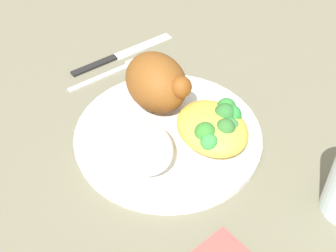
{
  "coord_description": "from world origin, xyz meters",
  "views": [
    {
      "loc": [
        0.37,
        -0.24,
        0.45
      ],
      "look_at": [
        0.0,
        0.0,
        0.02
      ],
      "focal_mm": 49.36,
      "sensor_mm": 36.0,
      "label": 1
    }
  ],
  "objects_px": {
    "mac_cheese_with_broccoli": "(215,126)",
    "knife": "(115,57)",
    "plate": "(168,135)",
    "roasted_chicken": "(157,82)",
    "rice_pile": "(138,144)",
    "fork": "(114,71)"
  },
  "relations": [
    {
      "from": "plate",
      "to": "roasted_chicken",
      "type": "bearing_deg",
      "value": 162.62
    },
    {
      "from": "roasted_chicken",
      "to": "fork",
      "type": "distance_m",
      "value": 0.13
    },
    {
      "from": "fork",
      "to": "roasted_chicken",
      "type": "bearing_deg",
      "value": 5.26
    },
    {
      "from": "plate",
      "to": "rice_pile",
      "type": "xyz_separation_m",
      "value": [
        0.02,
        -0.06,
        0.03
      ]
    },
    {
      "from": "rice_pile",
      "to": "fork",
      "type": "distance_m",
      "value": 0.2
    },
    {
      "from": "knife",
      "to": "roasted_chicken",
      "type": "bearing_deg",
      "value": -3.27
    },
    {
      "from": "fork",
      "to": "plate",
      "type": "bearing_deg",
      "value": -2.16
    },
    {
      "from": "knife",
      "to": "mac_cheese_with_broccoli",
      "type": "bearing_deg",
      "value": 4.16
    },
    {
      "from": "mac_cheese_with_broccoli",
      "to": "knife",
      "type": "height_order",
      "value": "mac_cheese_with_broccoli"
    },
    {
      "from": "plate",
      "to": "mac_cheese_with_broccoli",
      "type": "distance_m",
      "value": 0.07
    },
    {
      "from": "mac_cheese_with_broccoli",
      "to": "roasted_chicken",
      "type": "bearing_deg",
      "value": -164.97
    },
    {
      "from": "rice_pile",
      "to": "knife",
      "type": "height_order",
      "value": "rice_pile"
    },
    {
      "from": "rice_pile",
      "to": "roasted_chicken",
      "type": "bearing_deg",
      "value": 135.36
    },
    {
      "from": "rice_pile",
      "to": "fork",
      "type": "bearing_deg",
      "value": 161.87
    },
    {
      "from": "plate",
      "to": "fork",
      "type": "distance_m",
      "value": 0.17
    },
    {
      "from": "mac_cheese_with_broccoli",
      "to": "fork",
      "type": "xyz_separation_m",
      "value": [
        -0.21,
        -0.04,
        -0.03
      ]
    },
    {
      "from": "mac_cheese_with_broccoli",
      "to": "rice_pile",
      "type": "bearing_deg",
      "value": -104.1
    },
    {
      "from": "knife",
      "to": "fork",
      "type": "bearing_deg",
      "value": -30.55
    },
    {
      "from": "mac_cheese_with_broccoli",
      "to": "fork",
      "type": "height_order",
      "value": "mac_cheese_with_broccoli"
    },
    {
      "from": "mac_cheese_with_broccoli",
      "to": "fork",
      "type": "distance_m",
      "value": 0.22
    },
    {
      "from": "rice_pile",
      "to": "fork",
      "type": "xyz_separation_m",
      "value": [
        -0.19,
        0.06,
        -0.04
      ]
    },
    {
      "from": "roasted_chicken",
      "to": "mac_cheese_with_broccoli",
      "type": "bearing_deg",
      "value": 15.03
    }
  ]
}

